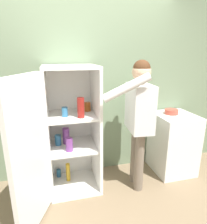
{
  "coord_description": "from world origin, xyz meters",
  "views": [
    {
      "loc": [
        -0.44,
        -1.76,
        1.73
      ],
      "look_at": [
        0.18,
        0.62,
        1.01
      ],
      "focal_mm": 32.0,
      "sensor_mm": 36.0,
      "label": 1
    }
  ],
  "objects": [
    {
      "name": "ground_plane",
      "position": [
        0.0,
        0.0,
        0.0
      ],
      "size": [
        12.0,
        12.0,
        0.0
      ],
      "primitive_type": "plane",
      "color": "#7A664C"
    },
    {
      "name": "wall_back",
      "position": [
        0.0,
        0.98,
        1.27
      ],
      "size": [
        7.0,
        0.06,
        2.55
      ],
      "color": "gray",
      "rests_on": "ground_plane"
    },
    {
      "name": "refrigerator",
      "position": [
        -0.33,
        0.54,
        0.8
      ],
      "size": [
        0.92,
        1.2,
        1.6
      ],
      "color": "white",
      "rests_on": "ground_plane"
    },
    {
      "name": "person",
      "position": [
        0.58,
        0.41,
        1.05
      ],
      "size": [
        0.69,
        0.6,
        1.67
      ],
      "color": "#726656",
      "rests_on": "ground_plane"
    },
    {
      "name": "counter",
      "position": [
        1.26,
        0.63,
        0.44
      ],
      "size": [
        0.55,
        0.6,
        0.89
      ],
      "color": "white",
      "rests_on": "ground_plane"
    },
    {
      "name": "bowl",
      "position": [
        1.21,
        0.68,
        0.92
      ],
      "size": [
        0.19,
        0.19,
        0.07
      ],
      "color": "#B24738",
      "rests_on": "counter"
    }
  ]
}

